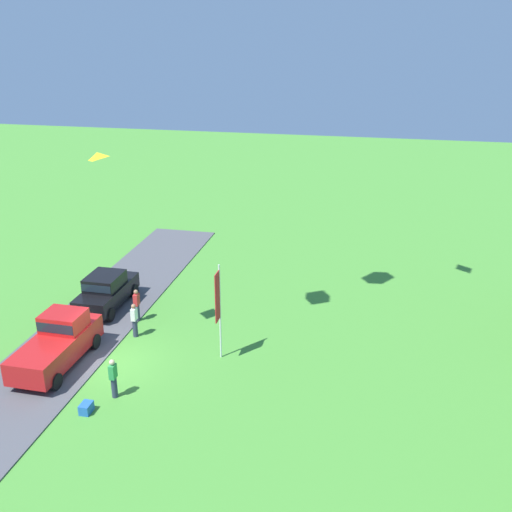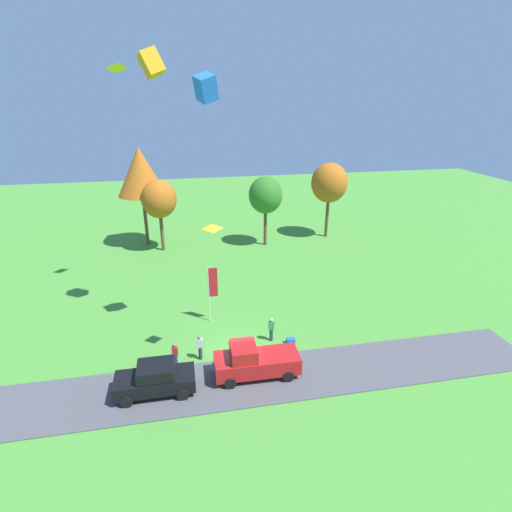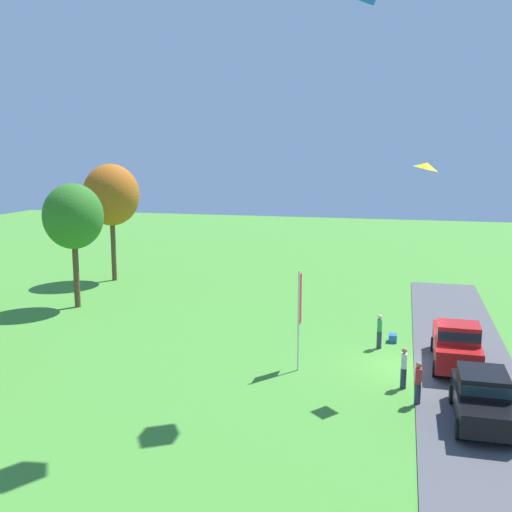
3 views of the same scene
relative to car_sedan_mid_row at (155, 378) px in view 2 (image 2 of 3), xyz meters
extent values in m
plane|color=#478E33|center=(5.18, 2.57, -1.04)|extent=(120.00, 120.00, 0.00)
cube|color=#4C4C51|center=(5.18, 0.02, -1.01)|extent=(36.00, 4.40, 0.06)
cube|color=black|center=(-0.03, 0.00, -0.24)|extent=(4.40, 1.81, 0.80)
cube|color=black|center=(0.07, 0.00, 0.51)|extent=(2.00, 1.64, 0.70)
cube|color=#19232D|center=(0.07, 0.00, 0.51)|extent=(2.04, 1.61, 0.38)
cylinder|color=black|center=(-1.53, -0.85, -0.64)|extent=(0.68, 0.24, 0.68)
cylinder|color=black|center=(-1.53, 0.86, -0.64)|extent=(0.68, 0.24, 0.68)
cylinder|color=black|center=(1.46, -0.86, -0.64)|extent=(0.68, 0.24, 0.68)
cylinder|color=black|center=(1.46, 0.85, -0.64)|extent=(0.68, 0.24, 0.68)
cube|color=red|center=(5.83, 0.43, -0.14)|extent=(5.03, 1.98, 1.00)
cube|color=red|center=(5.03, 0.44, 0.76)|extent=(1.53, 1.78, 0.80)
cube|color=#19232D|center=(5.03, 0.44, 0.76)|extent=(1.56, 1.75, 0.44)
cylinder|color=black|center=(4.11, -0.44, -0.64)|extent=(0.68, 0.25, 0.68)
cylinder|color=black|center=(4.14, 1.36, -0.64)|extent=(0.68, 0.25, 0.68)
cylinder|color=black|center=(7.51, -0.50, -0.64)|extent=(0.68, 0.25, 0.68)
cylinder|color=black|center=(7.54, 1.31, -0.64)|extent=(0.68, 0.25, 0.68)
cylinder|color=#2D334C|center=(7.50, 3.86, -0.60)|extent=(0.24, 0.24, 0.88)
cube|color=#2D8E47|center=(7.50, 3.86, 0.14)|extent=(0.36, 0.22, 0.60)
sphere|color=beige|center=(7.50, 3.86, 0.56)|extent=(0.22, 0.22, 0.22)
cylinder|color=#2D334C|center=(1.08, 2.16, -0.60)|extent=(0.24, 0.24, 0.88)
cube|color=red|center=(1.08, 2.16, 0.14)|extent=(0.36, 0.22, 0.60)
sphere|color=#9E7051|center=(1.08, 2.16, 0.56)|extent=(0.22, 0.22, 0.22)
cylinder|color=#2D334C|center=(2.62, 2.69, -0.60)|extent=(0.24, 0.24, 0.88)
cube|color=white|center=(2.62, 2.69, 0.14)|extent=(0.36, 0.22, 0.60)
sphere|color=#9E7051|center=(2.62, 2.69, 0.56)|extent=(0.22, 0.22, 0.22)
cylinder|color=brown|center=(-1.84, 25.00, 1.77)|extent=(0.36, 0.36, 5.62)
cone|color=#B25B19|center=(-1.84, 25.00, 7.11)|extent=(5.06, 5.06, 5.06)
cylinder|color=brown|center=(-0.10, 22.80, 0.97)|extent=(0.36, 0.36, 4.02)
ellipsoid|color=#B25B19|center=(-0.10, 22.80, 4.60)|extent=(3.61, 3.61, 3.98)
cylinder|color=brown|center=(11.07, 22.35, 0.97)|extent=(0.36, 0.36, 4.02)
ellipsoid|color=#2D7023|center=(11.07, 22.35, 4.60)|extent=(3.62, 3.62, 3.98)
cylinder|color=brown|center=(18.76, 23.78, 1.23)|extent=(0.36, 0.36, 4.54)
ellipsoid|color=#B25B19|center=(18.76, 23.78, 5.34)|extent=(4.09, 4.09, 4.49)
cylinder|color=silver|center=(3.60, 7.20, 1.20)|extent=(0.08, 0.08, 4.48)
cube|color=red|center=(3.95, 7.20, 2.10)|extent=(0.64, 0.04, 2.24)
cube|color=blue|center=(8.70, 3.23, -0.84)|extent=(0.56, 0.40, 0.40)
cube|color=blue|center=(3.85, 4.74, 14.93)|extent=(1.44, 1.63, 1.74)
pyramid|color=yellow|center=(3.68, 2.13, 7.91)|extent=(0.90, 0.79, 0.42)
pyramid|color=yellow|center=(-1.59, 12.64, 16.39)|extent=(1.40, 1.39, 0.70)
cube|color=orange|center=(0.99, 7.41, 16.25)|extent=(1.65, 1.48, 1.84)
camera|label=1|loc=(26.23, 13.73, 12.95)|focal=42.00mm
camera|label=2|loc=(2.06, -18.69, 14.59)|focal=28.00mm
camera|label=3|loc=(-21.21, 2.94, 8.48)|focal=42.00mm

